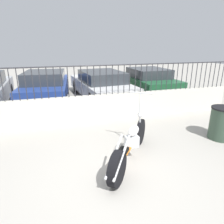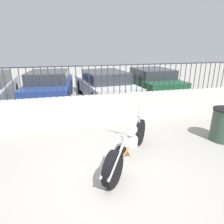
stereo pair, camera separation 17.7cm
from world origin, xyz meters
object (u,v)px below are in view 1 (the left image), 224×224
object	(u,v)px
trash_bin	(222,123)
car_blue	(46,86)
car_white	(101,84)
car_green	(147,81)
motorcycle_orange	(129,147)

from	to	relation	value
trash_bin	car_blue	bearing A→B (deg)	130.65
car_white	car_green	bearing A→B (deg)	-93.57
car_white	motorcycle_orange	bearing A→B (deg)	167.18
motorcycle_orange	car_blue	bearing A→B (deg)	54.99
motorcycle_orange	car_white	bearing A→B (deg)	30.76
car_blue	car_white	world-z (taller)	car_blue
motorcycle_orange	car_white	distance (m)	5.37
car_white	car_green	world-z (taller)	car_green
trash_bin	car_white	bearing A→B (deg)	112.12
motorcycle_orange	car_white	size ratio (longest dim) A/B	0.40
trash_bin	car_white	xyz separation A→B (m)	(-1.99, 4.90, 0.21)
motorcycle_orange	car_green	bearing A→B (deg)	9.25
trash_bin	car_blue	distance (m)	6.66
car_white	car_blue	bearing A→B (deg)	81.21
car_blue	car_white	distance (m)	2.35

